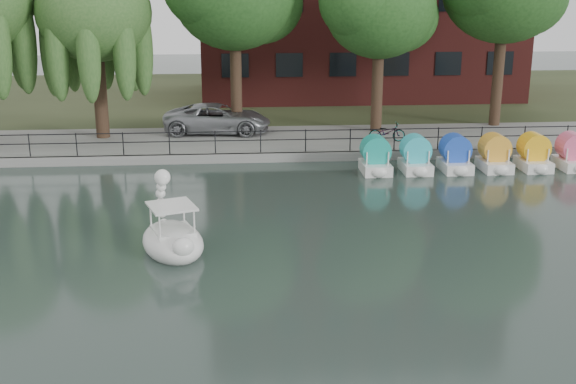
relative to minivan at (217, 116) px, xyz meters
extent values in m
plane|color=#394B46|center=(1.97, -17.53, -1.24)|extent=(120.00, 120.00, 0.00)
cube|color=gray|center=(1.97, -1.53, -1.04)|extent=(40.00, 6.00, 0.40)
cube|color=gray|center=(1.97, -4.48, -1.04)|extent=(40.00, 0.25, 0.40)
cube|color=#47512D|center=(1.97, 12.47, -1.06)|extent=(60.00, 22.00, 0.36)
cylinder|color=black|center=(1.97, -4.28, 0.11)|extent=(32.00, 0.04, 0.04)
cylinder|color=black|center=(1.97, -4.28, -0.29)|extent=(32.00, 0.04, 0.04)
cylinder|color=black|center=(1.97, -4.28, -0.34)|extent=(0.05, 0.05, 1.00)
cylinder|color=#473323|center=(-5.53, -0.53, 1.06)|extent=(0.60, 0.60, 3.80)
ellipsoid|color=#507736|center=(-5.53, -0.53, 5.05)|extent=(5.32, 5.32, 4.52)
cylinder|color=#473323|center=(0.97, 0.47, 1.41)|extent=(0.60, 0.60, 4.50)
cylinder|color=#473323|center=(7.97, -0.03, 1.19)|extent=(0.60, 0.60, 4.05)
ellipsoid|color=#316526|center=(7.97, -0.03, 5.19)|extent=(5.40, 5.40, 4.59)
cylinder|color=#473323|center=(14.47, 0.97, 1.53)|extent=(0.60, 0.60, 4.72)
imported|color=gray|center=(0.00, 0.00, 0.00)|extent=(3.26, 6.23, 1.67)
imported|color=gray|center=(8.00, -2.57, -0.34)|extent=(0.66, 1.74, 1.00)
ellipsoid|color=white|center=(-1.09, -15.15, -0.93)|extent=(2.52, 3.15, 0.61)
cube|color=white|center=(-1.05, -15.25, -0.63)|extent=(1.45, 1.51, 0.30)
cube|color=white|center=(-1.07, -15.20, 0.21)|extent=(1.65, 1.71, 0.06)
ellipsoid|color=white|center=(-0.71, -16.25, -0.68)|extent=(0.77, 0.68, 0.57)
sphere|color=white|center=(-1.38, -14.29, 0.84)|extent=(0.49, 0.49, 0.49)
cone|color=black|center=(-1.49, -13.98, 0.81)|extent=(0.28, 0.32, 0.20)
cylinder|color=yellow|center=(-1.44, -14.11, 0.82)|extent=(0.28, 0.18, 0.26)
cube|color=white|center=(6.67, -6.63, -1.02)|extent=(1.15, 1.70, 0.44)
cylinder|color=teal|center=(6.67, -6.53, -0.29)|extent=(0.90, 1.20, 0.90)
cube|color=white|center=(8.37, -6.63, -1.02)|extent=(1.15, 1.70, 0.44)
cylinder|color=#32BFCE|center=(8.37, -6.53, -0.29)|extent=(0.90, 1.20, 0.90)
cube|color=white|center=(10.07, -6.63, -1.02)|extent=(1.15, 1.70, 0.44)
cylinder|color=blue|center=(10.07, -6.53, -0.29)|extent=(0.90, 1.20, 0.90)
cube|color=white|center=(11.77, -6.63, -1.02)|extent=(1.15, 1.70, 0.44)
cylinder|color=gold|center=(11.77, -6.53, -0.29)|extent=(0.90, 1.20, 0.90)
cube|color=white|center=(13.47, -6.63, -1.02)|extent=(1.15, 1.70, 0.44)
cylinder|color=yellow|center=(13.47, -6.53, -0.29)|extent=(0.90, 1.20, 0.90)
cube|color=white|center=(15.17, -6.63, -1.02)|extent=(1.15, 1.70, 0.44)
cylinder|color=#EE5E88|center=(15.17, -6.53, -0.29)|extent=(0.90, 1.20, 0.90)
camera|label=1|loc=(0.78, -35.45, 6.64)|focal=45.00mm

